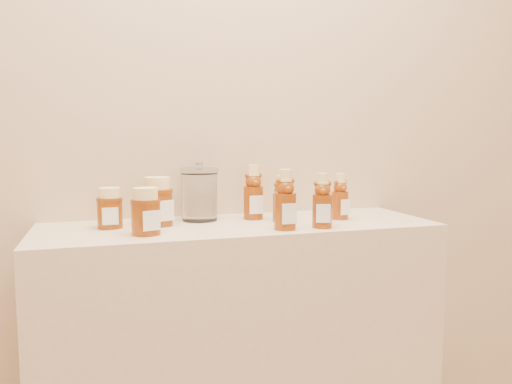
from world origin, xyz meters
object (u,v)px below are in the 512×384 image
object	(u,v)px
display_table	(240,365)
bear_bottle_front_left	(285,196)
honey_jar_left	(110,208)
glass_canister	(199,192)
bear_bottle_back_left	(253,189)

from	to	relation	value
display_table	bear_bottle_front_left	distance (m)	0.57
honey_jar_left	glass_canister	world-z (taller)	glass_canister
display_table	bear_bottle_back_left	bearing A→B (deg)	49.38
bear_bottle_back_left	bear_bottle_front_left	xyz separation A→B (m)	(0.03, -0.21, -0.00)
display_table	glass_canister	bearing A→B (deg)	136.09
bear_bottle_front_left	glass_canister	size ratio (longest dim) A/B	1.07
bear_bottle_back_left	honey_jar_left	world-z (taller)	bear_bottle_back_left
honey_jar_left	bear_bottle_back_left	bearing A→B (deg)	3.71
display_table	honey_jar_left	world-z (taller)	honey_jar_left
display_table	honey_jar_left	bearing A→B (deg)	173.27
bear_bottle_back_left	bear_bottle_front_left	bearing A→B (deg)	-81.53
bear_bottle_back_left	glass_canister	xyz separation A→B (m)	(-0.17, 0.02, -0.01)
display_table	bear_bottle_back_left	xyz separation A→B (m)	(0.07, 0.08, 0.55)
display_table	bear_bottle_back_left	world-z (taller)	bear_bottle_back_left
bear_bottle_back_left	glass_canister	world-z (taller)	bear_bottle_back_left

